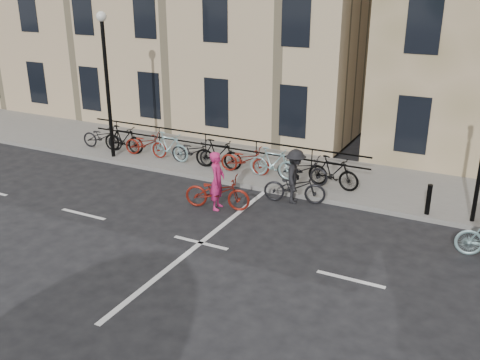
% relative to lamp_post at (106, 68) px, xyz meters
% --- Properties ---
extents(ground, '(120.00, 120.00, 0.00)m').
position_rel_lamp_post_xyz_m(ground, '(6.50, -4.40, -3.49)').
color(ground, black).
rests_on(ground, ground).
extents(sidewalk, '(46.00, 4.00, 0.15)m').
position_rel_lamp_post_xyz_m(sidewalk, '(2.50, 1.60, -3.41)').
color(sidewalk, slate).
rests_on(sidewalk, ground).
extents(building_west, '(20.00, 10.00, 10.00)m').
position_rel_lamp_post_xyz_m(building_west, '(-2.50, 8.60, 1.66)').
color(building_west, tan).
rests_on(building_west, sidewalk).
extents(lamp_post, '(0.36, 0.36, 5.28)m').
position_rel_lamp_post_xyz_m(lamp_post, '(0.00, 0.00, 0.00)').
color(lamp_post, black).
rests_on(lamp_post, sidewalk).
extents(bollard_east, '(0.14, 0.14, 0.90)m').
position_rel_lamp_post_xyz_m(bollard_east, '(11.50, -0.15, -2.89)').
color(bollard_east, black).
rests_on(bollard_east, sidewalk).
extents(parked_bikes, '(11.45, 1.23, 1.05)m').
position_rel_lamp_post_xyz_m(parked_bikes, '(3.68, 0.64, -2.84)').
color(parked_bikes, black).
rests_on(parked_bikes, sidewalk).
extents(cyclist_pink, '(2.09, 1.12, 1.77)m').
position_rel_lamp_post_xyz_m(cyclist_pink, '(5.79, -2.22, -2.87)').
color(cyclist_pink, maroon).
rests_on(cyclist_pink, ground).
extents(cyclist_dark, '(2.00, 1.22, 1.69)m').
position_rel_lamp_post_xyz_m(cyclist_dark, '(7.66, -0.72, -2.82)').
color(cyclist_dark, black).
rests_on(cyclist_dark, ground).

